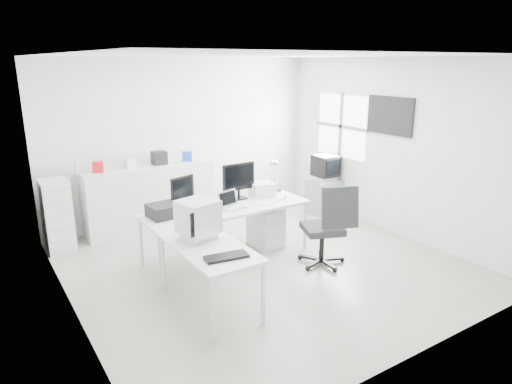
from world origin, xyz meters
TOP-DOWN VIEW (x-y plane):
  - floor at (0.00, 0.00)m, footprint 5.00×5.00m
  - ceiling at (0.00, 0.00)m, footprint 5.00×5.00m
  - back_wall at (0.00, 2.50)m, footprint 5.00×0.02m
  - left_wall at (-2.50, 0.00)m, footprint 0.02×5.00m
  - right_wall at (2.50, 0.00)m, footprint 0.02×5.00m
  - window at (2.48, 1.20)m, footprint 0.02×1.20m
  - wall_picture at (2.47, 0.10)m, footprint 0.04×0.90m
  - main_desk at (-0.30, 0.50)m, footprint 2.40×0.80m
  - side_desk at (-1.15, -0.60)m, footprint 0.70×1.40m
  - drawer_pedestal at (0.40, 0.55)m, footprint 0.40×0.50m
  - inkjet_printer at (-1.15, 0.60)m, footprint 0.50×0.40m
  - lcd_monitor_small at (-0.85, 0.75)m, footprint 0.43×0.32m
  - lcd_monitor_large at (0.05, 0.75)m, footprint 0.54×0.22m
  - laptop at (-0.25, 0.40)m, footprint 0.41×0.42m
  - white_keyboard at (0.35, 0.35)m, footprint 0.42×0.25m
  - white_mouse at (0.65, 0.40)m, footprint 0.06×0.06m
  - laser_printer at (0.45, 0.72)m, footprint 0.39×0.35m
  - desk_lamp at (0.80, 0.80)m, footprint 0.18×0.18m
  - crt_monitor at (-1.15, -0.35)m, footprint 0.45×0.45m
  - black_keyboard at (-1.15, -1.00)m, footprint 0.48×0.25m
  - office_chair at (0.68, -0.43)m, footprint 0.87×0.87m
  - tv_cabinet at (2.22, 1.28)m, footprint 0.57×0.47m
  - crt_tv at (2.22, 1.28)m, footprint 0.50×0.48m
  - sideboard at (-0.79, 2.24)m, footprint 2.16×0.54m
  - clutter_box_a at (-1.59, 2.24)m, footprint 0.19×0.18m
  - clutter_box_b at (-1.09, 2.24)m, footprint 0.18×0.17m
  - clutter_box_c at (-0.59, 2.24)m, footprint 0.23×0.21m
  - clutter_box_d at (-0.09, 2.24)m, footprint 0.20×0.19m
  - clutter_bottle at (-1.89, 2.28)m, footprint 0.07×0.07m
  - filing_cabinet at (-2.28, 2.05)m, footprint 0.38×0.45m

SIDE VIEW (x-z plane):
  - floor at x=0.00m, z-range -0.01..0.01m
  - drawer_pedestal at x=0.40m, z-range 0.00..0.60m
  - tv_cabinet at x=2.22m, z-range 0.00..0.62m
  - main_desk at x=-0.30m, z-range 0.00..0.75m
  - side_desk at x=-1.15m, z-range 0.00..0.75m
  - sideboard at x=-0.79m, z-range 0.00..1.08m
  - filing_cabinet at x=-2.28m, z-range 0.00..1.09m
  - office_chair at x=0.68m, z-range 0.00..1.16m
  - white_keyboard at x=0.35m, z-range 0.75..0.77m
  - black_keyboard at x=-1.15m, z-range 0.75..0.78m
  - white_mouse at x=0.65m, z-range 0.75..0.81m
  - inkjet_printer at x=-1.15m, z-range 0.75..0.92m
  - crt_tv at x=2.22m, z-range 0.62..1.07m
  - laser_printer at x=0.45m, z-range 0.75..0.95m
  - laptop at x=-0.25m, z-range 0.75..0.98m
  - crt_monitor at x=-1.15m, z-range 0.75..1.19m
  - desk_lamp at x=0.80m, z-range 0.75..1.21m
  - lcd_monitor_small at x=-0.85m, z-range 0.75..1.23m
  - lcd_monitor_large at x=0.05m, z-range 0.75..1.30m
  - clutter_box_b at x=-1.09m, z-range 1.08..1.23m
  - clutter_box_a at x=-1.59m, z-range 1.08..1.24m
  - clutter_box_d at x=-0.09m, z-range 1.08..1.24m
  - clutter_bottle at x=-1.89m, z-range 1.08..1.30m
  - clutter_box_c at x=-0.59m, z-range 1.08..1.30m
  - back_wall at x=0.00m, z-range 0.00..2.80m
  - left_wall at x=-2.50m, z-range 0.00..2.80m
  - right_wall at x=2.50m, z-range 0.00..2.80m
  - window at x=2.48m, z-range 1.05..2.15m
  - wall_picture at x=2.47m, z-range 1.60..2.20m
  - ceiling at x=0.00m, z-range 2.79..2.80m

